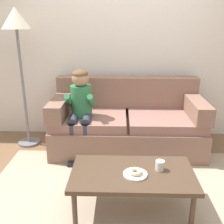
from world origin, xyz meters
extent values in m
plane|color=brown|center=(0.00, 0.00, 0.00)|extent=(10.00, 10.00, 0.00)
cube|color=silver|center=(0.00, 1.40, 1.40)|extent=(8.00, 0.10, 2.80)
cube|color=tan|center=(0.00, -0.25, 0.01)|extent=(2.80, 1.87, 0.01)
cube|color=#846051|center=(0.05, 0.80, 0.19)|extent=(1.94, 0.90, 0.38)
cube|color=#8E6458|center=(-0.44, 0.75, 0.44)|extent=(0.93, 0.74, 0.12)
cube|color=#8E6458|center=(0.54, 0.75, 0.44)|extent=(0.93, 0.74, 0.12)
cube|color=#846051|center=(0.05, 1.15, 0.71)|extent=(1.94, 0.20, 0.43)
cube|color=#846051|center=(-0.82, 0.80, 0.61)|extent=(0.20, 0.90, 0.22)
cube|color=#846051|center=(0.92, 0.80, 0.61)|extent=(0.20, 0.90, 0.22)
cube|color=#4C3828|center=(0.07, -0.43, 0.38)|extent=(1.08, 0.59, 0.04)
cylinder|color=#4C3828|center=(-0.41, -0.66, 0.18)|extent=(0.04, 0.04, 0.36)
cylinder|color=#4C3828|center=(0.55, -0.66, 0.18)|extent=(0.04, 0.04, 0.36)
cylinder|color=#4C3828|center=(-0.41, -0.19, 0.18)|extent=(0.04, 0.04, 0.36)
cylinder|color=#4C3828|center=(0.55, -0.19, 0.18)|extent=(0.04, 0.04, 0.36)
cylinder|color=#337A4C|center=(-0.54, 0.72, 0.70)|extent=(0.26, 0.26, 0.40)
sphere|color=tan|center=(-0.54, 0.70, 1.00)|extent=(0.21, 0.21, 0.21)
ellipsoid|color=brown|center=(-0.54, 0.70, 1.04)|extent=(0.20, 0.20, 0.12)
cylinder|color=#333847|center=(-0.62, 0.57, 0.51)|extent=(0.11, 0.30, 0.11)
cylinder|color=#333847|center=(-0.62, 0.42, 0.28)|extent=(0.09, 0.09, 0.44)
cube|color=black|center=(-0.62, 0.37, 0.03)|extent=(0.10, 0.20, 0.06)
cylinder|color=#337A4C|center=(-0.67, 0.62, 0.74)|extent=(0.07, 0.29, 0.23)
cylinder|color=#333847|center=(-0.46, 0.57, 0.51)|extent=(0.11, 0.30, 0.11)
cylinder|color=#333847|center=(-0.46, 0.42, 0.28)|extent=(0.09, 0.09, 0.44)
cube|color=black|center=(-0.46, 0.37, 0.03)|extent=(0.10, 0.20, 0.06)
cylinder|color=#337A4C|center=(-0.40, 0.62, 0.74)|extent=(0.07, 0.29, 0.23)
cylinder|color=white|center=(0.09, -0.47, 0.40)|extent=(0.21, 0.21, 0.01)
torus|color=beige|center=(0.09, -0.47, 0.43)|extent=(0.17, 0.17, 0.04)
cylinder|color=silver|center=(0.31, -0.38, 0.44)|extent=(0.08, 0.08, 0.09)
cube|color=blue|center=(0.42, 0.01, 0.03)|extent=(0.16, 0.09, 0.05)
cylinder|color=blue|center=(0.33, 0.01, 0.03)|extent=(0.06, 0.06, 0.05)
cylinder|color=blue|center=(0.50, 0.01, 0.03)|extent=(0.06, 0.06, 0.05)
cylinder|color=slate|center=(-1.34, 0.93, 0.01)|extent=(0.30, 0.30, 0.03)
cylinder|color=slate|center=(-1.34, 0.93, 0.82)|extent=(0.04, 0.04, 1.58)
cone|color=beige|center=(-1.34, 0.93, 1.69)|extent=(0.36, 0.36, 0.26)
camera|label=1|loc=(-0.05, -2.43, 1.64)|focal=42.01mm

